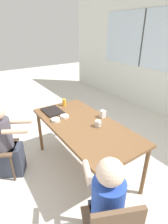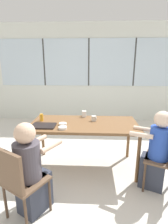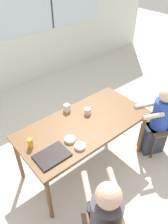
% 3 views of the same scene
% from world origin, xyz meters
% --- Properties ---
extents(ground_plane, '(16.00, 16.00, 0.00)m').
position_xyz_m(ground_plane, '(0.00, 0.00, 0.00)').
color(ground_plane, beige).
extents(dining_table, '(1.68, 0.82, 0.78)m').
position_xyz_m(dining_table, '(0.00, 0.00, 0.71)').
color(dining_table, brown).
rests_on(dining_table, ground_plane).
extents(chair_for_woman_green_shirt, '(0.53, 0.53, 0.88)m').
position_xyz_m(chair_for_woman_green_shirt, '(1.14, -0.51, 0.53)').
color(chair_for_woman_green_shirt, brown).
rests_on(chair_for_woman_green_shirt, ground_plane).
extents(person_woman_green_shirt, '(0.55, 0.44, 1.11)m').
position_xyz_m(person_woman_green_shirt, '(0.99, -0.45, 0.52)').
color(person_woman_green_shirt, '#333847').
rests_on(person_woman_green_shirt, ground_plane).
extents(person_man_blue_shirt, '(0.51, 0.59, 1.10)m').
position_xyz_m(person_man_blue_shirt, '(-0.54, -0.94, 0.51)').
color(person_man_blue_shirt, '#333847').
rests_on(person_man_blue_shirt, ground_plane).
extents(food_tray_dark, '(0.35, 0.26, 0.02)m').
position_xyz_m(food_tray_dark, '(-0.60, -0.19, 0.79)').
color(food_tray_dark, black).
rests_on(food_tray_dark, dining_table).
extents(coffee_mug, '(0.09, 0.08, 0.08)m').
position_xyz_m(coffee_mug, '(0.16, 0.12, 0.82)').
color(coffee_mug, beige).
rests_on(coffee_mug, dining_table).
extents(juice_glass, '(0.06, 0.06, 0.12)m').
position_xyz_m(juice_glass, '(-0.70, 0.08, 0.84)').
color(juice_glass, gold).
rests_on(juice_glass, dining_table).
extents(milk_carton_small, '(0.07, 0.07, 0.11)m').
position_xyz_m(milk_carton_small, '(-0.01, 0.34, 0.83)').
color(milk_carton_small, silver).
rests_on(milk_carton_small, dining_table).
extents(bowl_white_shallow, '(0.12, 0.12, 0.03)m').
position_xyz_m(bowl_white_shallow, '(-0.29, -0.28, 0.80)').
color(bowl_white_shallow, white).
rests_on(bowl_white_shallow, dining_table).
extents(bowl_cereal, '(0.12, 0.12, 0.04)m').
position_xyz_m(bowl_cereal, '(-0.32, -0.13, 0.80)').
color(bowl_cereal, silver).
rests_on(bowl_cereal, dining_table).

